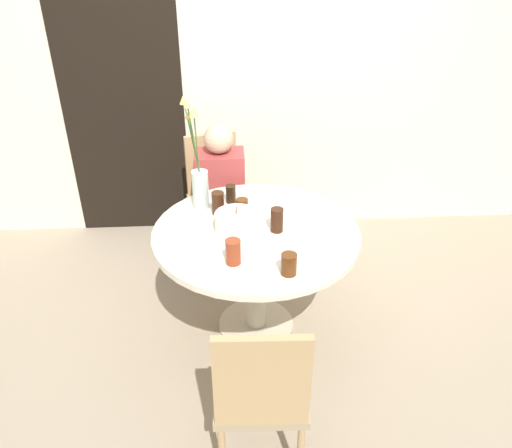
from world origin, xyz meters
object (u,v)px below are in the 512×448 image
at_px(chair_near_front, 215,189).
at_px(drink_glass_0, 218,203).
at_px(drink_glass_2, 233,252).
at_px(chair_left_flank, 261,391).
at_px(drink_glass_3, 277,220).
at_px(birthday_cake, 237,222).
at_px(side_plate, 321,214).
at_px(drink_glass_5, 231,194).
at_px(drink_glass_4, 289,264).
at_px(person_boy, 221,200).
at_px(flower_vase, 199,178).
at_px(drink_glass_1, 242,207).

distance_m(chair_near_front, drink_glass_0, 0.78).
relative_size(drink_glass_0, drink_glass_2, 1.04).
height_order(chair_left_flank, drink_glass_3, chair_left_flank).
bearing_deg(chair_near_front, birthday_cake, -96.38).
relative_size(side_plate, drink_glass_0, 1.52).
xyz_separation_m(side_plate, drink_glass_3, (-0.28, -0.17, 0.06)).
bearing_deg(drink_glass_2, drink_glass_5, 90.06).
bearing_deg(side_plate, drink_glass_2, -138.77).
relative_size(chair_left_flank, drink_glass_4, 8.13).
distance_m(chair_near_front, side_plate, 1.03).
distance_m(side_plate, drink_glass_0, 0.61).
bearing_deg(chair_left_flank, person_boy, -82.26).
distance_m(chair_left_flank, flower_vase, 1.33).
bearing_deg(side_plate, chair_left_flank, -111.25).
xyz_separation_m(chair_left_flank, drink_glass_1, (-0.03, 1.14, 0.26)).
bearing_deg(flower_vase, chair_near_front, 83.52).
bearing_deg(chair_near_front, drink_glass_0, -102.21).
relative_size(drink_glass_1, drink_glass_4, 0.95).
height_order(chair_near_front, drink_glass_1, chair_near_front).
height_order(flower_vase, drink_glass_2, flower_vase).
relative_size(chair_left_flank, side_plate, 4.28).
height_order(drink_glass_0, drink_glass_4, drink_glass_0).
distance_m(drink_glass_0, drink_glass_5, 0.16).
bearing_deg(drink_glass_1, flower_vase, 158.89).
height_order(birthday_cake, person_boy, person_boy).
xyz_separation_m(drink_glass_0, drink_glass_1, (0.14, -0.03, -0.02)).
bearing_deg(drink_glass_4, person_boy, 105.90).
height_order(birthday_cake, flower_vase, flower_vase).
relative_size(chair_left_flank, person_boy, 0.85).
xyz_separation_m(chair_left_flank, person_boy, (-0.17, 1.74, -0.01)).
bearing_deg(side_plate, drink_glass_5, 160.20).
relative_size(birthday_cake, drink_glass_2, 1.84).
bearing_deg(drink_glass_2, person_boy, 93.70).
xyz_separation_m(flower_vase, drink_glass_1, (0.25, -0.10, -0.15)).
xyz_separation_m(drink_glass_5, person_boy, (-0.07, 0.43, -0.27)).
height_order(flower_vase, drink_glass_3, flower_vase).
height_order(chair_near_front, birthday_cake, chair_near_front).
bearing_deg(drink_glass_3, birthday_cake, 175.59).
relative_size(drink_glass_4, person_boy, 0.10).
xyz_separation_m(chair_near_front, drink_glass_5, (0.11, -0.59, 0.26)).
xyz_separation_m(flower_vase, drink_glass_5, (0.19, 0.07, -0.15)).
distance_m(chair_left_flank, birthday_cake, 1.00).
height_order(chair_left_flank, drink_glass_4, chair_left_flank).
relative_size(flower_vase, drink_glass_2, 5.26).
distance_m(chair_left_flank, side_plate, 1.21).
bearing_deg(flower_vase, drink_glass_3, -33.10).
bearing_deg(chair_left_flank, drink_glass_2, -79.27).
bearing_deg(side_plate, chair_near_front, 129.53).
relative_size(drink_glass_3, drink_glass_5, 1.23).
bearing_deg(drink_glass_1, drink_glass_3, -45.15).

